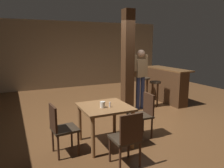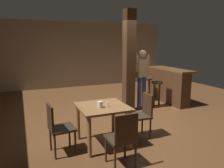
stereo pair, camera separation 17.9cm
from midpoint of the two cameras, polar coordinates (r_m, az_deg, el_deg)
The scene contains 13 objects.
ground_plane at distance 5.76m, azimuth 3.98°, elevation -8.70°, with size 10.80×10.80×0.00m, color brown.
wall_back at distance 9.67m, azimuth -8.13°, elevation 7.62°, with size 8.00×0.10×2.80m, color gray.
pillar at distance 6.08m, azimuth 5.28°, elevation 5.84°, with size 0.28×0.28×2.80m, color #422816.
dining_table at distance 4.13m, azimuth -1.20°, elevation -7.51°, with size 0.90×0.90×0.76m.
chair_west at distance 3.91m, azimuth -12.74°, elevation -10.68°, with size 0.45×0.45×0.89m.
chair_east at distance 4.54m, azimuth 9.03°, elevation -7.50°, with size 0.44×0.44×0.89m.
chair_south at distance 3.43m, azimuth 4.34°, elevation -13.61°, with size 0.43×0.43×0.89m.
napkin_cup at distance 3.97m, azimuth -1.85°, elevation -5.38°, with size 0.09×0.09×0.11m, color silver.
salt_shaker at distance 4.00m, azimuth 0.07°, elevation -5.39°, with size 0.03×0.03×0.09m, color silver.
standing_person at distance 6.32m, azimuth 8.68°, elevation 2.32°, with size 0.47×0.22×1.72m.
bar_counter at distance 7.37m, azimuth 14.91°, elevation -0.24°, with size 0.56×1.79×1.09m.
bar_stool_near at distance 6.70m, azimuth 12.41°, elevation -1.07°, with size 0.34×0.34×0.77m.
bar_stool_mid at distance 7.33m, azimuth 9.81°, elevation 0.07°, with size 0.34×0.34×0.77m.
Camera 2 is at (-2.39, -4.87, 1.92)m, focal length 35.00 mm.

